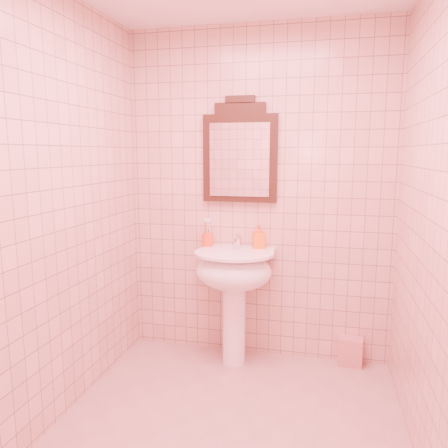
% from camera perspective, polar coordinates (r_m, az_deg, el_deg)
% --- Properties ---
extents(floor, '(2.20, 2.20, 0.00)m').
position_cam_1_polar(floor, '(2.72, 0.19, -26.11)').
color(floor, tan).
rests_on(floor, ground).
extents(back_wall, '(2.00, 0.02, 2.50)m').
position_cam_1_polar(back_wall, '(3.32, 4.47, 3.62)').
color(back_wall, '#DAA598').
rests_on(back_wall, floor).
extents(pedestal_sink, '(0.58, 0.58, 0.86)m').
position_cam_1_polar(pedestal_sink, '(3.23, 1.30, -7.16)').
color(pedestal_sink, white).
rests_on(pedestal_sink, floor).
extents(faucet, '(0.04, 0.16, 0.11)m').
position_cam_1_polar(faucet, '(3.30, 1.81, -2.19)').
color(faucet, white).
rests_on(faucet, pedestal_sink).
extents(mirror, '(0.56, 0.06, 0.78)m').
position_cam_1_polar(mirror, '(3.30, 2.09, 9.16)').
color(mirror, black).
rests_on(mirror, back_wall).
extents(toothbrush_cup, '(0.08, 0.08, 0.19)m').
position_cam_1_polar(toothbrush_cup, '(3.36, -2.16, -2.01)').
color(toothbrush_cup, '#F14114').
rests_on(toothbrush_cup, pedestal_sink).
extents(soap_dispenser, '(0.11, 0.11, 0.18)m').
position_cam_1_polar(soap_dispenser, '(3.29, 4.56, -1.60)').
color(soap_dispenser, orange).
rests_on(soap_dispenser, pedestal_sink).
extents(towel, '(0.18, 0.13, 0.21)m').
position_cam_1_polar(towel, '(3.53, 16.19, -15.70)').
color(towel, '#CD787B').
rests_on(towel, floor).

